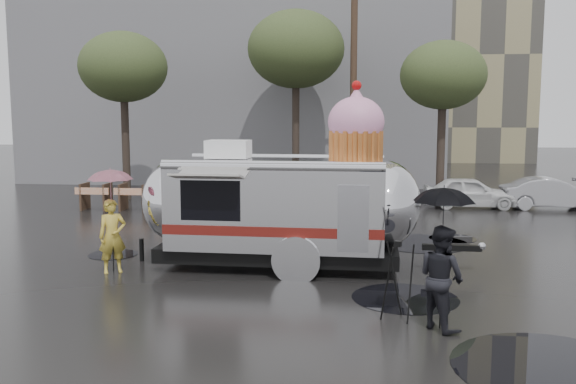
# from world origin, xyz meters

# --- Properties ---
(ground) EXTENTS (120.00, 120.00, 0.00)m
(ground) POSITION_xyz_m (0.00, 0.00, 0.00)
(ground) COLOR black
(ground) RESTS_ON ground
(puddles) EXTENTS (14.52, 11.29, 0.01)m
(puddles) POSITION_xyz_m (1.97, 0.01, 0.01)
(puddles) COLOR black
(puddles) RESTS_ON ground
(grey_building) EXTENTS (22.00, 12.00, 13.00)m
(grey_building) POSITION_xyz_m (-4.00, 24.00, 6.50)
(grey_building) COLOR slate
(grey_building) RESTS_ON ground
(utility_pole) EXTENTS (1.60, 0.28, 9.00)m
(utility_pole) POSITION_xyz_m (2.50, 14.00, 4.62)
(utility_pole) COLOR #473323
(utility_pole) RESTS_ON ground
(tree_left) EXTENTS (3.64, 3.64, 6.95)m
(tree_left) POSITION_xyz_m (-7.00, 13.00, 5.48)
(tree_left) COLOR #382D26
(tree_left) RESTS_ON ground
(tree_mid) EXTENTS (4.20, 4.20, 8.03)m
(tree_mid) POSITION_xyz_m (0.00, 15.00, 6.34)
(tree_mid) COLOR #382D26
(tree_mid) RESTS_ON ground
(tree_right) EXTENTS (3.36, 3.36, 6.42)m
(tree_right) POSITION_xyz_m (6.00, 13.00, 5.06)
(tree_right) COLOR #382D26
(tree_right) RESTS_ON ground
(barricade_row) EXTENTS (4.30, 0.80, 1.00)m
(barricade_row) POSITION_xyz_m (-5.55, 9.96, 0.52)
(barricade_row) COLOR #473323
(barricade_row) RESTS_ON ground
(airstream_trailer) EXTENTS (8.13, 3.13, 4.37)m
(airstream_trailer) POSITION_xyz_m (0.99, 2.15, 1.53)
(airstream_trailer) COLOR silver
(airstream_trailer) RESTS_ON ground
(person_left) EXTENTS (0.72, 0.65, 1.66)m
(person_left) POSITION_xyz_m (-2.75, 1.11, 0.83)
(person_left) COLOR gold
(person_left) RESTS_ON ground
(umbrella_pink) EXTENTS (1.20, 1.20, 2.37)m
(umbrella_pink) POSITION_xyz_m (-2.75, 1.11, 1.96)
(umbrella_pink) COLOR #CD8196
(umbrella_pink) RESTS_ON ground
(person_right) EXTENTS (0.87, 0.94, 1.73)m
(person_right) POSITION_xyz_m (4.06, -1.79, 0.87)
(person_right) COLOR black
(person_right) RESTS_ON ground
(umbrella_black) EXTENTS (1.23, 1.23, 2.39)m
(umbrella_black) POSITION_xyz_m (4.06, -1.79, 1.97)
(umbrella_black) COLOR black
(umbrella_black) RESTS_ON ground
(tripod) EXTENTS (0.57, 0.54, 1.39)m
(tripod) POSITION_xyz_m (3.37, -1.42, 0.80)
(tripod) COLOR black
(tripod) RESTS_ON ground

